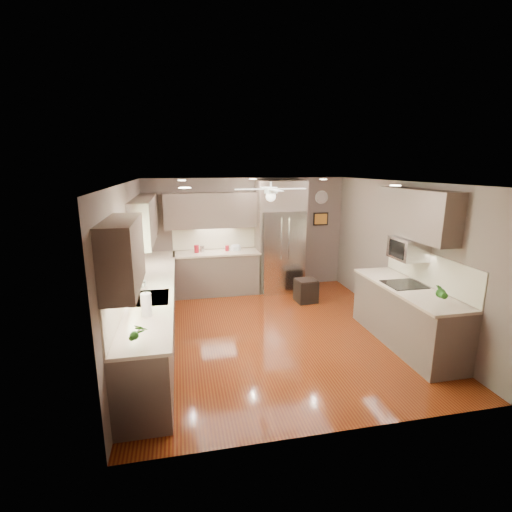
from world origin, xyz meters
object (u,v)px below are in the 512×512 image
object	(u,v)px
soap_bottle	(143,284)
stool	(306,290)
potted_plant_right	(442,292)
paper_towel	(146,305)
potted_plant_left	(139,332)
bowl	(236,250)
refrigerator	(281,238)
canister_d	(227,248)
microwave	(408,249)
canister_b	(202,249)
canister_a	(197,249)

from	to	relation	value
soap_bottle	stool	xyz separation A→B (m)	(3.08, 1.40, -0.79)
potted_plant_right	paper_towel	bearing A→B (deg)	174.81
potted_plant_left	bowl	world-z (taller)	potted_plant_left
potted_plant_left	soap_bottle	bearing A→B (deg)	93.77
refrigerator	canister_d	bearing A→B (deg)	176.23
canister_d	refrigerator	bearing A→B (deg)	-3.77
microwave	paper_towel	xyz separation A→B (m)	(-3.95, -0.62, -0.40)
soap_bottle	potted_plant_right	distance (m)	4.24
potted_plant_left	potted_plant_right	distance (m)	3.89
canister_d	potted_plant_right	size ratio (longest dim) A/B	0.43
refrigerator	soap_bottle	bearing A→B (deg)	-140.80
soap_bottle	potted_plant_right	world-z (taller)	potted_plant_right
canister_b	potted_plant_left	distance (m)	4.31
canister_b	stool	xyz separation A→B (m)	(2.04, -0.94, -0.77)
canister_a	soap_bottle	world-z (taller)	soap_bottle
bowl	microwave	distance (m)	3.63
canister_a	microwave	xyz separation A→B (m)	(3.18, -2.78, 0.46)
canister_d	bowl	size ratio (longest dim) A/B	0.54
paper_towel	potted_plant_right	bearing A→B (deg)	-5.19
refrigerator	canister_a	bearing A→B (deg)	177.89
soap_bottle	refrigerator	world-z (taller)	refrigerator
potted_plant_left	potted_plant_right	size ratio (longest dim) A/B	0.97
soap_bottle	stool	bearing A→B (deg)	24.39
potted_plant_left	canister_b	bearing A→B (deg)	77.71
canister_b	stool	distance (m)	2.38
canister_d	potted_plant_left	xyz separation A→B (m)	(-1.45, -4.20, 0.09)
stool	potted_plant_right	bearing A→B (deg)	-72.24
canister_a	microwave	size ratio (longest dim) A/B	0.30
potted_plant_right	paper_towel	distance (m)	3.87
soap_bottle	potted_plant_left	world-z (taller)	potted_plant_left
canister_b	potted_plant_right	world-z (taller)	potted_plant_right
canister_b	canister_d	distance (m)	0.54
microwave	refrigerator	bearing A→B (deg)	116.09
stool	paper_towel	xyz separation A→B (m)	(-2.95, -2.47, 0.84)
paper_towel	canister_d	bearing A→B (deg)	67.11
microwave	stool	distance (m)	2.45
soap_bottle	potted_plant_right	bearing A→B (deg)	-19.64
canister_a	bowl	size ratio (longest dim) A/B	0.68
soap_bottle	potted_plant_left	size ratio (longest dim) A/B	0.59
microwave	paper_towel	bearing A→B (deg)	-171.07
canister_d	paper_towel	xyz separation A→B (m)	(-1.44, -3.41, 0.08)
potted_plant_left	bowl	xyz separation A→B (m)	(1.64, 4.15, -0.12)
bowl	stool	bearing A→B (deg)	-33.89
soap_bottle	stool	size ratio (longest dim) A/B	0.36
bowl	refrigerator	bearing A→B (deg)	-1.78
canister_d	soap_bottle	size ratio (longest dim) A/B	0.74
refrigerator	stool	size ratio (longest dim) A/B	5.12
canister_d	potted_plant_right	bearing A→B (deg)	-57.30
potted_plant_left	bowl	bearing A→B (deg)	68.45
canister_b	canister_d	size ratio (longest dim) A/B	1.04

